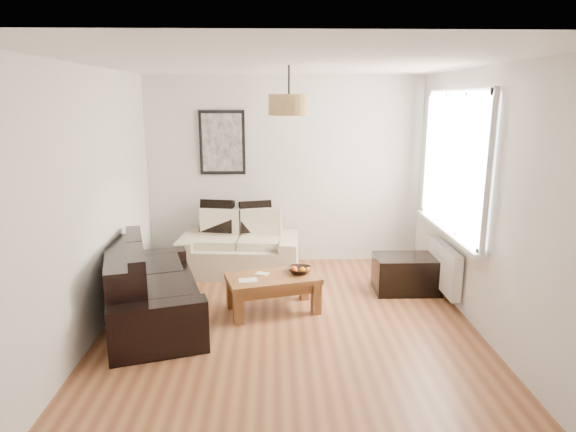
{
  "coord_description": "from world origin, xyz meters",
  "views": [
    {
      "loc": [
        -0.15,
        -4.62,
        2.3
      ],
      "look_at": [
        0.0,
        0.6,
        1.05
      ],
      "focal_mm": 30.99,
      "sensor_mm": 36.0,
      "label": 1
    }
  ],
  "objects_px": {
    "loveseat_cream": "(239,244)",
    "sofa_leather": "(152,285)",
    "coffee_table": "(273,293)",
    "ottoman": "(407,274)"
  },
  "relations": [
    {
      "from": "loveseat_cream",
      "to": "sofa_leather",
      "type": "distance_m",
      "value": 1.69
    },
    {
      "from": "coffee_table",
      "to": "sofa_leather",
      "type": "bearing_deg",
      "value": -171.31
    },
    {
      "from": "sofa_leather",
      "to": "coffee_table",
      "type": "distance_m",
      "value": 1.29
    },
    {
      "from": "ottoman",
      "to": "sofa_leather",
      "type": "bearing_deg",
      "value": -165.98
    },
    {
      "from": "loveseat_cream",
      "to": "coffee_table",
      "type": "relative_size",
      "value": 1.58
    },
    {
      "from": "coffee_table",
      "to": "ottoman",
      "type": "relative_size",
      "value": 1.28
    },
    {
      "from": "sofa_leather",
      "to": "ottoman",
      "type": "bearing_deg",
      "value": -92.65
    },
    {
      "from": "loveseat_cream",
      "to": "coffee_table",
      "type": "xyz_separation_m",
      "value": [
        0.45,
        -1.29,
        -0.19
      ]
    },
    {
      "from": "coffee_table",
      "to": "loveseat_cream",
      "type": "bearing_deg",
      "value": 109.25
    },
    {
      "from": "sofa_leather",
      "to": "ottoman",
      "type": "height_order",
      "value": "sofa_leather"
    }
  ]
}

